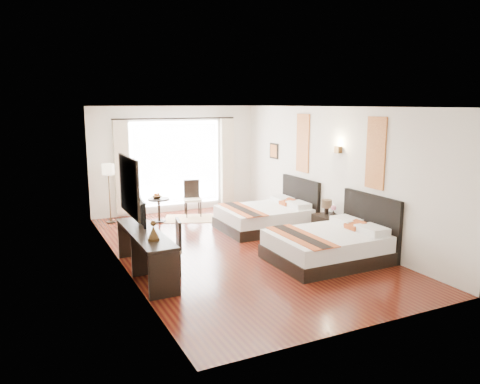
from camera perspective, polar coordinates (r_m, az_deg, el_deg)
name	(u,v)px	position (r m, az deg, el deg)	size (l,w,h in m)	color
floor	(236,249)	(9.42, -0.46, -6.97)	(4.50, 7.50, 0.01)	#3A0E0A
ceiling	(236,107)	(8.97, -0.49, 10.29)	(4.50, 7.50, 0.02)	white
wall_headboard	(330,173)	(10.25, 10.95, 2.35)	(0.01, 7.50, 2.80)	silver
wall_desk	(120,189)	(8.39, -14.45, 0.37)	(0.01, 7.50, 2.80)	silver
wall_window	(176,159)	(12.55, -7.86, 3.95)	(4.50, 0.01, 2.80)	silver
wall_entry	(366,224)	(6.00, 15.12, -3.73)	(4.50, 0.01, 2.80)	silver
window_glass	(176,163)	(12.54, -7.82, 3.49)	(2.40, 0.02, 2.20)	white
sheer_curtain	(177,164)	(12.49, -7.74, 3.46)	(2.30, 0.02, 2.10)	white
drape_left	(122,168)	(12.08, -14.22, 2.89)	(0.35, 0.14, 2.35)	#BEB793
drape_right	(227,162)	(12.97, -1.58, 3.73)	(0.35, 0.14, 2.35)	#BEB793
art_panel_near	(376,153)	(9.11, 16.22, 4.58)	(0.03, 0.50, 1.35)	maroon
art_panel_far	(303,143)	(11.04, 7.66, 5.91)	(0.03, 0.50, 1.35)	maroon
wall_sconce	(338,150)	(9.91, 11.87, 5.06)	(0.10, 0.14, 0.14)	#412E17
mirror_frame	(129,186)	(7.77, -13.39, 0.73)	(0.04, 1.25, 0.95)	black
mirror_glass	(130,186)	(7.77, -13.21, 0.74)	(0.01, 1.12, 0.82)	white
bed_near	(331,245)	(8.83, 10.99, -6.31)	(2.07, 1.61, 1.17)	black
bed_far	(267,216)	(10.83, 3.33, -2.99)	(2.01, 1.57, 1.13)	black
nightstand	(328,228)	(10.09, 10.65, -4.31)	(0.46, 0.57, 0.55)	black
table_lamp	(327,205)	(10.09, 10.52, -1.56)	(0.22, 0.22, 0.36)	black
vase	(333,216)	(9.85, 11.30, -2.91)	(0.14, 0.14, 0.14)	black
console_desk	(146,253)	(8.10, -11.43, -7.34)	(0.50, 2.20, 0.76)	black
television	(137,211)	(8.46, -12.39, -2.33)	(0.80, 0.10, 0.46)	black
bronze_figurine	(153,232)	(7.44, -10.50, -4.77)	(0.19, 0.19, 0.28)	#412E17
desk_chair	(169,258)	(8.09, -8.65, -7.95)	(0.51, 0.51, 0.94)	#BDB291
floor_lamp	(108,173)	(11.63, -15.75, 2.20)	(0.29, 0.29, 1.45)	black
side_table	(159,210)	(11.62, -9.84, -2.19)	(0.51, 0.51, 0.59)	black
fruit_bowl	(157,197)	(11.58, -10.10, -0.61)	(0.24, 0.24, 0.06)	#462619
window_chair	(193,205)	(12.12, -5.79, -1.62)	(0.51, 0.51, 0.92)	#BDB291
jute_rug	(191,219)	(11.87, -6.01, -3.24)	(1.29, 0.88, 0.01)	tan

